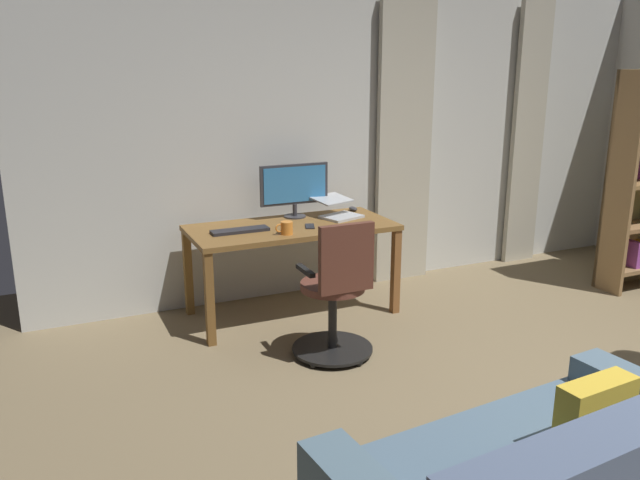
% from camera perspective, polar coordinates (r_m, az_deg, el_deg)
% --- Properties ---
extents(ground_plane, '(7.59, 7.59, 0.00)m').
position_cam_1_polar(ground_plane, '(3.98, 24.56, -15.56)').
color(ground_plane, '#7A684B').
extents(back_room_partition, '(5.84, 0.10, 2.68)m').
position_cam_1_polar(back_room_partition, '(5.76, 4.05, 9.28)').
color(back_room_partition, silver).
rests_on(back_room_partition, ground).
extents(curtain_left_panel, '(0.36, 0.06, 2.52)m').
position_cam_1_polar(curtain_left_panel, '(6.68, 17.87, 8.74)').
color(curtain_left_panel, '#BAB49F').
rests_on(curtain_left_panel, ground).
extents(curtain_right_panel, '(0.53, 0.06, 2.52)m').
position_cam_1_polar(curtain_right_panel, '(5.84, 7.46, 8.48)').
color(curtain_right_panel, '#BAB49F').
rests_on(curtain_right_panel, ground).
extents(desk, '(1.60, 0.73, 0.73)m').
position_cam_1_polar(desk, '(5.04, -2.52, 0.39)').
color(desk, brown).
rests_on(desk, ground).
extents(office_chair, '(0.56, 0.56, 0.97)m').
position_cam_1_polar(office_chair, '(4.33, 1.48, -4.95)').
color(office_chair, black).
rests_on(office_chair, ground).
extents(computer_monitor, '(0.58, 0.18, 0.44)m').
position_cam_1_polar(computer_monitor, '(5.24, -2.28, 4.76)').
color(computer_monitor, '#333338').
rests_on(computer_monitor, desk).
extents(computer_keyboard, '(0.44, 0.12, 0.02)m').
position_cam_1_polar(computer_keyboard, '(4.85, -7.09, 0.84)').
color(computer_keyboard, '#232328').
rests_on(computer_keyboard, desk).
extents(laptop, '(0.40, 0.43, 0.16)m').
position_cam_1_polar(laptop, '(5.28, 1.57, 2.66)').
color(laptop, '#B7BCC1').
rests_on(laptop, desk).
extents(computer_mouse, '(0.06, 0.10, 0.04)m').
position_cam_1_polar(computer_mouse, '(5.51, 2.94, 2.78)').
color(computer_mouse, '#333338').
rests_on(computer_mouse, desk).
extents(cell_phone_by_monitor, '(0.11, 0.16, 0.01)m').
position_cam_1_polar(cell_phone_by_monitor, '(4.97, -0.91, 1.22)').
color(cell_phone_by_monitor, '#232328').
rests_on(cell_phone_by_monitor, desk).
extents(mug_coffee, '(0.13, 0.09, 0.09)m').
position_cam_1_polar(mug_coffee, '(4.75, -3.00, 1.07)').
color(mug_coffee, orange).
rests_on(mug_coffee, desk).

